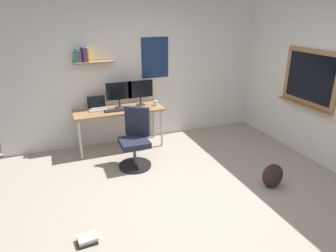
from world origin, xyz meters
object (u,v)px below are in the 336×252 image
at_px(laptop, 97,106).
at_px(keyboard, 115,110).
at_px(backpack, 273,176).
at_px(monitor_primary, 119,93).
at_px(monitor_secondary, 140,91).
at_px(coffee_mug, 156,103).
at_px(office_chair, 135,142).
at_px(book_stack_on_floor, 88,240).
at_px(desk, 119,113).
at_px(computer_mouse, 131,108).

xyz_separation_m(laptop, keyboard, (0.28, -0.21, -0.04)).
xyz_separation_m(laptop, backpack, (2.07, -2.24, -0.61)).
relative_size(monitor_primary, backpack, 1.32).
distance_m(laptop, monitor_primary, 0.45).
distance_m(monitor_secondary, coffee_mug, 0.36).
distance_m(office_chair, book_stack_on_floor, 1.85).
relative_size(keyboard, coffee_mug, 4.02).
relative_size(monitor_secondary, coffee_mug, 5.04).
xyz_separation_m(desk, coffee_mug, (0.69, -0.02, 0.12)).
xyz_separation_m(laptop, computer_mouse, (0.56, -0.21, -0.04)).
bearing_deg(monitor_primary, computer_mouse, -44.64).
height_order(computer_mouse, backpack, computer_mouse).
height_order(monitor_primary, monitor_secondary, same).
bearing_deg(coffee_mug, backpack, -63.73).
distance_m(office_chair, monitor_secondary, 1.10).
bearing_deg(coffee_mug, keyboard, -176.27).
height_order(keyboard, book_stack_on_floor, keyboard).
bearing_deg(keyboard, monitor_secondary, 17.35).
xyz_separation_m(desk, backpack, (1.72, -2.10, -0.48)).
bearing_deg(book_stack_on_floor, monitor_secondary, 60.65).
bearing_deg(monitor_primary, book_stack_on_floor, -111.64).
bearing_deg(monitor_primary, laptop, 173.02).
bearing_deg(monitor_secondary, desk, -168.30).
relative_size(office_chair, book_stack_on_floor, 4.15).
xyz_separation_m(laptop, coffee_mug, (1.04, -0.16, -0.01)).
bearing_deg(monitor_secondary, monitor_primary, 180.00).
bearing_deg(computer_mouse, laptop, 159.46).
relative_size(office_chair, coffee_mug, 10.33).
height_order(laptop, monitor_primary, monitor_primary).
bearing_deg(desk, backpack, -50.79).
distance_m(laptop, monitor_secondary, 0.82).
xyz_separation_m(keyboard, book_stack_on_floor, (-0.83, -2.22, -0.71)).
distance_m(keyboard, book_stack_on_floor, 2.47).
bearing_deg(book_stack_on_floor, coffee_mug, 54.95).
bearing_deg(office_chair, book_stack_on_floor, -122.79).
bearing_deg(keyboard, laptop, 142.94).
xyz_separation_m(monitor_primary, keyboard, (-0.12, -0.16, -0.26)).
bearing_deg(computer_mouse, monitor_secondary, 34.60).
height_order(desk, laptop, laptop).
bearing_deg(backpack, computer_mouse, 126.68).
bearing_deg(laptop, office_chair, -64.41).
height_order(keyboard, backpack, keyboard).
xyz_separation_m(monitor_primary, computer_mouse, (0.16, -0.16, -0.25)).
height_order(desk, book_stack_on_floor, desk).
bearing_deg(keyboard, book_stack_on_floor, -110.41).
distance_m(monitor_primary, coffee_mug, 0.69).
xyz_separation_m(office_chair, monitor_secondary, (0.36, 0.85, 0.60)).
distance_m(keyboard, coffee_mug, 0.77).
bearing_deg(office_chair, backpack, -39.26).
bearing_deg(book_stack_on_floor, backpack, 4.06).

